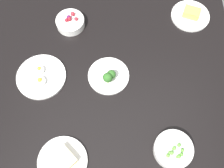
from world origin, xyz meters
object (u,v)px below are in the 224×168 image
plate_sandwich (63,161)px  plate_broccoli (109,76)px  plate_cheese (191,15)px  bowl_berries (71,22)px  bowl_peas (174,150)px  plate_eggs (42,76)px

plate_sandwich → plate_broccoli: 40.92cm
plate_cheese → plate_sandwich: bearing=-40.0°
bowl_berries → plate_broccoli: (28.76, 18.60, -0.79)cm
bowl_peas → plate_sandwich: 43.72cm
plate_sandwich → plate_cheese: bearing=140.0°
bowl_peas → bowl_berries: 75.59cm
plate_eggs → bowl_peas: bearing=59.4°
bowl_peas → plate_sandwich: (3.95, -43.53, -1.14)cm
plate_eggs → plate_broccoli: (0.20, 30.25, 0.68)cm
plate_broccoli → plate_eggs: bearing=-90.4°
plate_sandwich → plate_cheese: plate_cheese is taller
bowl_peas → plate_eggs: bowl_peas is taller
plate_cheese → plate_broccoli: plate_broccoli is taller
bowl_berries → plate_broccoli: bearing=32.9°
bowl_peas → plate_sandwich: size_ratio=0.79×
plate_eggs → plate_broccoli: 30.26cm
bowl_peas → plate_cheese: size_ratio=0.81×
plate_sandwich → plate_broccoli: (-36.67, 18.15, 0.31)cm
plate_eggs → plate_cheese: bearing=115.2°
plate_broccoli → bowl_berries: bearing=-147.1°
bowl_peas → plate_broccoli: (-32.72, -25.38, -0.82)cm
bowl_berries → plate_broccoli: plate_broccoli is taller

